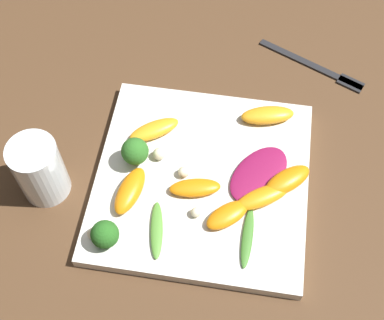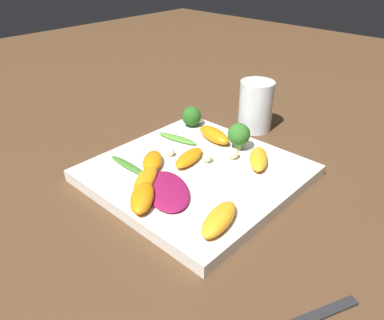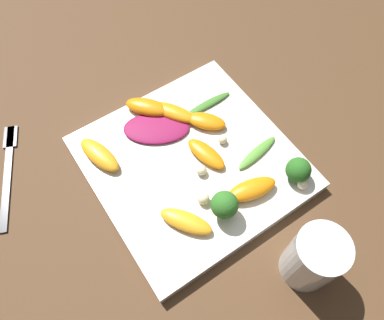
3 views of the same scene
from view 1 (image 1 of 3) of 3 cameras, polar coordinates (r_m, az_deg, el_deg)
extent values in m
plane|color=#4C331E|center=(0.75, 1.05, -2.57)|extent=(2.40, 2.40, 0.00)
cube|color=silver|center=(0.74, 1.06, -2.22)|extent=(0.29, 0.29, 0.02)
cylinder|color=white|center=(0.73, -15.96, -1.00)|extent=(0.07, 0.07, 0.10)
cube|color=#262628|center=(0.89, 12.51, 9.98)|extent=(0.17, 0.08, 0.01)
cube|color=#262628|center=(0.88, 16.59, 7.91)|extent=(0.04, 0.04, 0.01)
ellipsoid|color=maroon|center=(0.74, 7.14, -1.48)|extent=(0.10, 0.12, 0.01)
ellipsoid|color=orange|center=(0.70, 3.78, -5.88)|extent=(0.07, 0.06, 0.02)
ellipsoid|color=orange|center=(0.73, 10.13, -2.15)|extent=(0.07, 0.07, 0.02)
ellipsoid|color=orange|center=(0.72, 0.32, -2.98)|extent=(0.07, 0.04, 0.02)
ellipsoid|color=orange|center=(0.71, 7.56, -3.90)|extent=(0.08, 0.07, 0.02)
ellipsoid|color=orange|center=(0.78, 8.05, 4.75)|extent=(0.08, 0.05, 0.02)
ellipsoid|color=orange|center=(0.72, -6.63, -3.27)|extent=(0.05, 0.08, 0.02)
ellipsoid|color=orange|center=(0.77, -4.06, 3.24)|extent=(0.08, 0.06, 0.02)
cylinder|color=#7A9E51|center=(0.70, -9.11, -8.32)|extent=(0.01, 0.01, 0.01)
sphere|color=#26601E|center=(0.68, -9.28, -7.83)|extent=(0.04, 0.04, 0.04)
cylinder|color=#84AD5B|center=(0.74, -5.97, 0.15)|extent=(0.01, 0.01, 0.02)
sphere|color=#2D6B23|center=(0.72, -6.11, 0.94)|extent=(0.04, 0.04, 0.04)
ellipsoid|color=#518E33|center=(0.69, -3.79, -7.45)|extent=(0.03, 0.08, 0.01)
ellipsoid|color=#3D7528|center=(0.69, 5.93, -8.19)|extent=(0.01, 0.08, 0.01)
sphere|color=beige|center=(0.70, -10.49, -7.73)|extent=(0.02, 0.02, 0.02)
sphere|color=beige|center=(0.74, -3.52, 0.67)|extent=(0.02, 0.02, 0.02)
sphere|color=beige|center=(0.70, 0.56, -5.63)|extent=(0.01, 0.01, 0.01)
sphere|color=beige|center=(0.72, -0.97, -1.61)|extent=(0.02, 0.02, 0.02)
camera|label=2|loc=(0.83, 34.96, 26.36)|focal=35.00mm
camera|label=3|loc=(0.59, -24.59, 40.81)|focal=35.00mm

